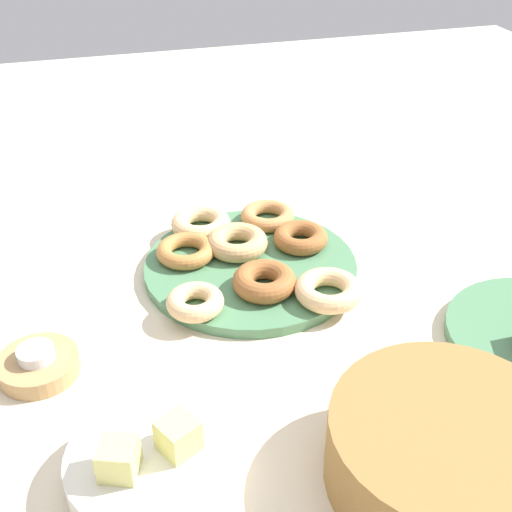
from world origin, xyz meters
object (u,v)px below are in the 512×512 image
Objects in this scene: donut_4 at (186,251)px; candle_holder at (39,365)px; donut_1 at (263,281)px; fruit_bowl at (151,467)px; donut_2 at (328,290)px; donut_0 at (237,242)px; donut_6 at (268,216)px; melon_chunk_right at (119,459)px; donut_7 at (201,223)px; basket at (447,452)px; melon_chunk_left at (178,436)px; donut_plate at (251,267)px; tealight at (36,354)px; donut_5 at (195,302)px; donut_3 at (301,238)px.

candle_holder is at bearing 39.90° from donut_4.
donut_1 is 0.52× the size of fruit_bowl.
donut_1 reaches higher than donut_2.
donut_0 is 1.07× the size of donut_6.
donut_2 is 0.39m from melon_chunk_right.
donut_7 is 0.49m from melon_chunk_right.
donut_0 is at bearing -119.17° from melon_chunk_right.
donut_0 is 0.35m from candle_holder.
fruit_bowl is (0.11, 0.38, -0.01)m from donut_4.
donut_2 is at bearing -88.39° from basket.
donut_4 reaches higher than candle_holder.
donut_6 is 2.44× the size of melon_chunk_left.
donut_7 is (0.11, -0.00, 0.00)m from donut_6.
basket is (-0.09, 0.42, 0.03)m from donut_plate.
tealight is 0.23m from melon_chunk_right.
donut_5 is 0.21m from candle_holder.
donut_4 is (0.18, -0.01, -0.00)m from donut_3.
candle_holder reaches higher than donut_plate.
donut_0 reaches higher than tealight.
donut_1 is 0.96× the size of donut_2.
donut_2 is 0.18m from donut_5.
donut_3 is 2.35× the size of melon_chunk_left.
donut_4 is 2.00× the size of tealight.
melon_chunk_right reaches higher than donut_1.
basket is 6.71× the size of melon_chunk_right.
donut_4 is 2.47× the size of melon_chunk_left.
donut_7 is at bearing -74.30° from donut_1.
tealight is (0.30, 0.18, 0.00)m from donut_0.
donut_2 is (-0.08, 0.04, -0.00)m from donut_1.
basket is at bearing 104.46° from donut_1.
donut_1 is 0.33m from fruit_bowl.
melon_chunk_right is at bearing 50.08° from donut_3.
donut_7 is 0.96× the size of candle_holder.
donut_6 is 0.54m from melon_chunk_right.
donut_4 is 0.13m from donut_5.
donut_6 is (-0.16, -0.20, -0.00)m from donut_5.
donut_3 is at bearing 149.23° from donut_7.
melon_chunk_left is 1.00× the size of melon_chunk_right.
donut_7 is at bearing -110.80° from melon_chunk_right.
donut_1 is at bearing 128.38° from donut_4.
donut_0 is 1.20× the size of donut_5.
donut_3 is 0.44m from basket.
donut_plate is 0.10m from donut_4.
donut_plate is at bearing -155.23° from candle_holder.
melon_chunk_right is at bearing 60.83° from donut_0.
donut_0 is 0.55× the size of fruit_bowl.
donut_6 is 0.45m from candle_holder.
basket is (-0.40, 0.28, 0.01)m from tealight.
donut_1 reaches higher than candle_holder.
donut_plate is 0.39m from fruit_bowl.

